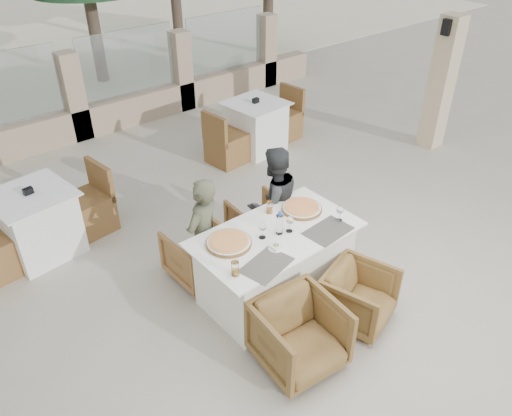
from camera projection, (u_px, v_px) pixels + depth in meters
ground at (273, 292)px, 5.15m from camera, size 80.00×80.00×0.00m
perimeter_wall_far at (73, 91)px, 7.80m from camera, size 10.00×0.34×1.60m
lantern_pillar at (441, 84)px, 7.48m from camera, size 0.34×0.34×2.00m
dining_table at (275, 264)px, 4.92m from camera, size 1.60×0.90×0.77m
placemat_near_left at (267, 265)px, 4.31m from camera, size 0.51×0.39×0.00m
placemat_near_right at (328, 231)px, 4.73m from camera, size 0.47×0.33×0.00m
pizza_left at (229, 242)px, 4.54m from camera, size 0.53×0.53×0.05m
pizza_right at (302, 208)px, 5.02m from camera, size 0.51×0.51×0.05m
water_bottle at (280, 223)px, 4.64m from camera, size 0.07×0.07×0.24m
wine_glass_centre at (262, 230)px, 4.60m from camera, size 0.08×0.08×0.18m
wine_glass_near at (290, 223)px, 4.68m from camera, size 0.08×0.08×0.18m
wine_glass_corner at (340, 213)px, 4.83m from camera, size 0.10×0.10×0.18m
beer_glass_left at (235, 268)px, 4.17m from camera, size 0.09×0.09×0.14m
beer_glass_right at (270, 207)px, 4.96m from camera, size 0.08×0.08×0.13m
olive_dish at (276, 246)px, 4.50m from camera, size 0.11×0.11×0.04m
armchair_far_left at (199, 254)px, 5.23m from camera, size 0.62×0.64×0.56m
armchair_far_right at (258, 222)px, 5.73m from camera, size 0.62×0.64×0.54m
armchair_near_left at (299, 335)px, 4.24m from camera, size 0.74×0.76×0.63m
armchair_near_right at (359, 297)px, 4.69m from camera, size 0.75×0.76×0.56m
diner_left at (204, 236)px, 4.90m from camera, size 0.54×0.46×1.26m
diner_right at (273, 203)px, 5.37m from camera, size 0.67×0.55×1.29m
bg_table_a at (38, 223)px, 5.51m from camera, size 1.73×1.01×0.77m
bg_table_b at (256, 126)px, 7.68m from camera, size 1.71×0.97×0.77m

